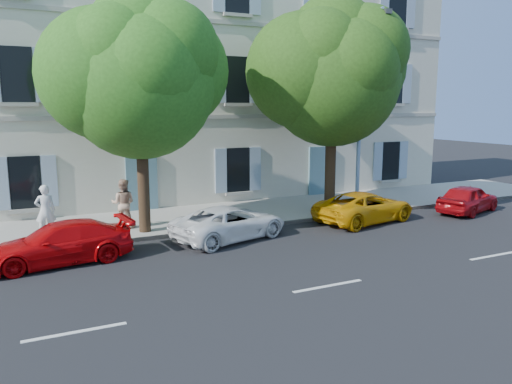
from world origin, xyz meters
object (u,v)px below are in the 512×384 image
car_red_hatchback (468,199)px  street_lamp (363,101)px  car_white_coupe (230,223)px  pedestrian_b (123,203)px  car_red_coupe (60,243)px  tree_right (333,80)px  pedestrian_a (45,211)px  tree_left (139,83)px  car_yellow_supercar (365,207)px

car_red_hatchback → street_lamp: (-4.38, 1.68, 4.04)m
car_white_coupe → pedestrian_b: 4.02m
car_red_coupe → car_red_hatchback: bearing=83.7°
tree_right → pedestrian_a: tree_right is taller
street_lamp → pedestrian_a: 12.54m
tree_left → pedestrian_b: tree_left is taller
car_red_hatchback → pedestrian_a: 16.58m
car_red_coupe → pedestrian_b: bearing=135.0°
street_lamp → car_red_coupe: bearing=-172.1°
car_yellow_supercar → tree_left: size_ratio=0.55×
car_red_coupe → street_lamp: bearing=91.8°
tree_left → car_yellow_supercar: bearing=-11.2°
tree_right → pedestrian_b: tree_right is taller
pedestrian_a → tree_right: bearing=179.8°
car_red_hatchback → car_white_coupe: bearing=69.7°
car_red_hatchback → pedestrian_b: (-13.76, 2.98, 0.43)m
car_yellow_supercar → street_lamp: street_lamp is taller
car_yellow_supercar → car_white_coupe: bearing=79.9°
tree_right → car_white_coupe: bearing=-159.3°
car_white_coupe → car_red_hatchback: size_ratio=1.16×
pedestrian_a → car_red_hatchback: bearing=172.0°
car_white_coupe → tree_left: 5.53m
car_white_coupe → car_yellow_supercar: 5.71m
car_white_coupe → pedestrian_a: size_ratio=2.33×
car_white_coupe → car_yellow_supercar: (5.71, 0.10, 0.02)m
tree_right → car_yellow_supercar: bearing=-80.1°
car_white_coupe → car_yellow_supercar: bearing=-105.4°
street_lamp → pedestrian_a: (-11.95, 1.11, -3.61)m
car_yellow_supercar → car_red_hatchback: bearing=-106.6°
tree_left → pedestrian_b: 4.30m
tree_right → pedestrian_a: bearing=178.1°
tree_right → street_lamp: size_ratio=1.05×
street_lamp → tree_right: bearing=142.6°
tree_left → pedestrian_b: (-0.55, 0.88, -4.17)m
car_red_hatchback → pedestrian_b: size_ratio=2.01×
tree_right → pedestrian_b: bearing=176.2°
tree_left → street_lamp: (8.83, -0.42, -0.56)m
car_red_coupe → car_yellow_supercar: size_ratio=0.95×
pedestrian_a → pedestrian_b: (2.58, 0.19, -0.00)m
car_red_coupe → pedestrian_a: 2.78m
tree_right → pedestrian_a: size_ratio=4.74×
tree_right → pedestrian_b: 9.54m
car_red_hatchback → street_lamp: 6.19m
car_red_coupe → pedestrian_a: pedestrian_a is taller
car_yellow_supercar → tree_left: (-8.20, 1.62, 4.60)m
car_white_coupe → pedestrian_b: (-3.04, 2.60, 0.46)m
tree_left → street_lamp: size_ratio=0.99×
car_white_coupe → car_red_hatchback: car_red_hatchback is taller
car_red_hatchback → car_yellow_supercar: bearing=66.2°
car_white_coupe → pedestrian_b: pedestrian_b is taller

